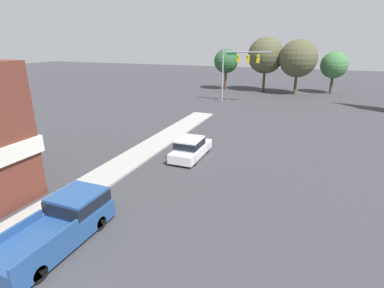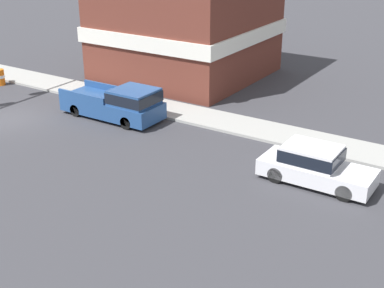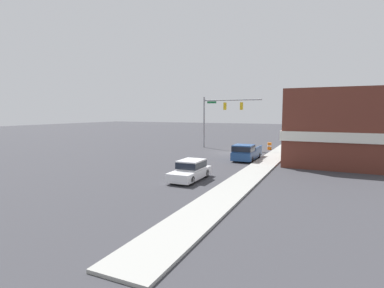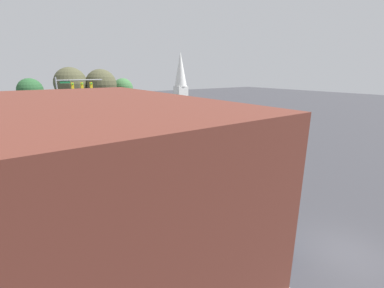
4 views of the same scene
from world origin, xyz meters
The scene contains 7 objects.
far_signal_assembly centered at (-3.74, 38.51, 5.47)m, with size 6.72×0.49×7.46m.
car_lead centered at (-1.80, 16.17, 0.80)m, with size 1.82×4.52×1.55m.
pickup_truck_parked centered at (-3.24, 4.90, 0.89)m, with size 2.12×5.61×1.80m.
backdrop_tree_left_far centered at (-8.63, 49.77, 4.98)m, with size 4.22×4.22×7.12m.
backdrop_tree_left_mid centered at (-1.86, 50.31, 6.03)m, with size 6.03×6.03×9.06m.
backdrop_tree_center centered at (3.48, 49.01, 5.73)m, with size 5.96×5.96×8.72m.
backdrop_tree_right_mid centered at (9.03, 52.05, 4.64)m, with size 4.32×4.32×6.82m.
Camera 1 is at (6.17, -3.41, 8.37)m, focal length 28.00 mm.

